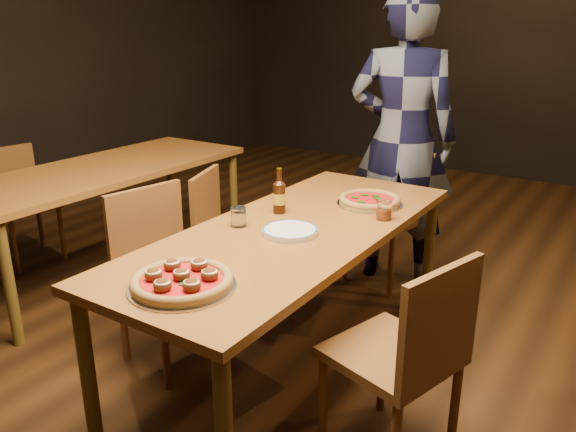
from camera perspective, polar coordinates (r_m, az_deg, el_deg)
The scene contains 15 objects.
ground at distance 2.95m, azimuth 0.55°, elevation -15.00°, with size 9.00×9.00×0.00m, color black.
table_main at distance 2.63m, azimuth 0.60°, elevation -2.63°, with size 0.80×2.00×0.75m.
table_left at distance 3.95m, azimuth -18.13°, elevation 3.78°, with size 0.80×2.00×0.75m.
chair_main_nw at distance 2.85m, azimuth -11.73°, elevation -6.08°, with size 0.43×0.43×0.92m, color brown, non-canonical shape.
chair_main_sw at distance 3.37m, azimuth -5.22°, elevation -2.23°, with size 0.41×0.41×0.87m, color brown, non-canonical shape.
chair_main_e at distance 2.24m, azimuth 10.47°, elevation -13.46°, with size 0.43×0.43×0.91m, color brown, non-canonical shape.
chair_end at distance 3.73m, azimuth 9.90°, elevation 0.04°, with size 0.43×0.43×0.92m, color brown, non-canonical shape.
chair_nbr_left at distance 4.43m, azimuth -25.31°, elevation 1.08°, with size 0.40×0.40×0.86m, color brown, non-canonical shape.
pizza_meatball at distance 2.05m, azimuth -10.73°, elevation -6.45°, with size 0.39×0.39×0.07m.
pizza_margherita at distance 2.97m, azimuth 8.30°, elevation 1.59°, with size 0.34×0.34×0.05m.
plate_stack at distance 2.52m, azimuth 0.20°, elevation -1.56°, with size 0.25×0.25×0.02m, color white.
beer_bottle at distance 2.79m, azimuth -0.89°, elevation 1.91°, with size 0.06×0.06×0.22m.
water_glass at distance 2.62m, azimuth -5.05°, elevation -0.08°, with size 0.07×0.07×0.09m, color white.
amber_glass at distance 2.74m, azimuth 9.73°, elevation 0.59°, with size 0.07×0.07×0.09m, color #AC4813.
diner at distance 3.69m, azimuth 11.50°, elevation 7.60°, with size 0.69×0.45×1.89m, color black.
Camera 1 is at (1.32, -2.06, 1.64)m, focal length 35.00 mm.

